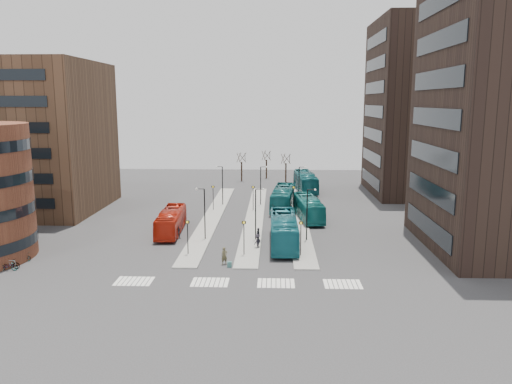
{
  "coord_description": "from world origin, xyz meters",
  "views": [
    {
      "loc": [
        4.85,
        -38.95,
        16.24
      ],
      "look_at": [
        2.47,
        22.52,
        5.0
      ],
      "focal_mm": 35.0,
      "sensor_mm": 36.0,
      "label": 1
    }
  ],
  "objects_px": {
    "commuter_b": "(258,235)",
    "bicycle_far": "(24,256)",
    "commuter_a": "(177,232)",
    "red_bus": "(171,221)",
    "traveller": "(224,256)",
    "commuter_c": "(257,241)",
    "teal_bus_d": "(305,182)",
    "bicycle_near": "(8,266)",
    "bicycle_mid": "(11,264)",
    "teal_bus_c": "(308,208)",
    "suitcase": "(230,264)",
    "teal_bus_b": "(283,198)",
    "teal_bus_a": "(284,230)"
  },
  "relations": [
    {
      "from": "suitcase",
      "to": "teal_bus_b",
      "type": "relative_size",
      "value": 0.05
    },
    {
      "from": "commuter_b",
      "to": "commuter_c",
      "type": "relative_size",
      "value": 1.06
    },
    {
      "from": "suitcase",
      "to": "red_bus",
      "type": "bearing_deg",
      "value": 122.79
    },
    {
      "from": "teal_bus_b",
      "to": "teal_bus_c",
      "type": "height_order",
      "value": "teal_bus_b"
    },
    {
      "from": "commuter_c",
      "to": "bicycle_far",
      "type": "height_order",
      "value": "commuter_c"
    },
    {
      "from": "commuter_a",
      "to": "red_bus",
      "type": "bearing_deg",
      "value": -73.58
    },
    {
      "from": "teal_bus_d",
      "to": "commuter_a",
      "type": "distance_m",
      "value": 36.81
    },
    {
      "from": "bicycle_near",
      "to": "teal_bus_c",
      "type": "bearing_deg",
      "value": -61.07
    },
    {
      "from": "commuter_c",
      "to": "bicycle_near",
      "type": "bearing_deg",
      "value": -36.14
    },
    {
      "from": "teal_bus_d",
      "to": "commuter_b",
      "type": "xyz_separation_m",
      "value": [
        -7.47,
        -33.75,
        -0.89
      ]
    },
    {
      "from": "traveller",
      "to": "bicycle_far",
      "type": "height_order",
      "value": "traveller"
    },
    {
      "from": "traveller",
      "to": "bicycle_mid",
      "type": "bearing_deg",
      "value": 161.72
    },
    {
      "from": "bicycle_mid",
      "to": "bicycle_far",
      "type": "xyz_separation_m",
      "value": [
        0.0,
        2.61,
        -0.08
      ]
    },
    {
      "from": "teal_bus_c",
      "to": "teal_bus_d",
      "type": "distance_m",
      "value": 21.71
    },
    {
      "from": "teal_bus_b",
      "to": "bicycle_near",
      "type": "relative_size",
      "value": 6.86
    },
    {
      "from": "commuter_c",
      "to": "traveller",
      "type": "bearing_deg",
      "value": 5.77
    },
    {
      "from": "red_bus",
      "to": "commuter_c",
      "type": "bearing_deg",
      "value": -32.43
    },
    {
      "from": "teal_bus_b",
      "to": "commuter_b",
      "type": "distance_m",
      "value": 18.74
    },
    {
      "from": "teal_bus_c",
      "to": "teal_bus_d",
      "type": "bearing_deg",
      "value": 81.2
    },
    {
      "from": "teal_bus_a",
      "to": "bicycle_far",
      "type": "xyz_separation_m",
      "value": [
        -26.88,
        -6.81,
        -1.29
      ]
    },
    {
      "from": "teal_bus_d",
      "to": "bicycle_mid",
      "type": "height_order",
      "value": "teal_bus_d"
    },
    {
      "from": "teal_bus_c",
      "to": "bicycle_near",
      "type": "bearing_deg",
      "value": -149.66
    },
    {
      "from": "suitcase",
      "to": "commuter_c",
      "type": "height_order",
      "value": "commuter_c"
    },
    {
      "from": "suitcase",
      "to": "traveller",
      "type": "xyz_separation_m",
      "value": [
        -0.58,
        0.8,
        0.62
      ]
    },
    {
      "from": "teal_bus_d",
      "to": "traveller",
      "type": "bearing_deg",
      "value": -108.88
    },
    {
      "from": "teal_bus_d",
      "to": "bicycle_mid",
      "type": "bearing_deg",
      "value": -130.16
    },
    {
      "from": "commuter_a",
      "to": "bicycle_near",
      "type": "xyz_separation_m",
      "value": [
        -14.19,
        -12.07,
        -0.38
      ]
    },
    {
      "from": "red_bus",
      "to": "suitcase",
      "type": "bearing_deg",
      "value": -59.33
    },
    {
      "from": "commuter_a",
      "to": "traveller",
      "type": "bearing_deg",
      "value": 115.49
    },
    {
      "from": "teal_bus_a",
      "to": "bicycle_far",
      "type": "relative_size",
      "value": 7.24
    },
    {
      "from": "bicycle_near",
      "to": "red_bus",
      "type": "bearing_deg",
      "value": -49.45
    },
    {
      "from": "traveller",
      "to": "commuter_c",
      "type": "bearing_deg",
      "value": 36.99
    },
    {
      "from": "suitcase",
      "to": "commuter_a",
      "type": "height_order",
      "value": "commuter_a"
    },
    {
      "from": "teal_bus_d",
      "to": "teal_bus_b",
      "type": "bearing_deg",
      "value": -110.57
    },
    {
      "from": "commuter_c",
      "to": "bicycle_mid",
      "type": "height_order",
      "value": "commuter_c"
    },
    {
      "from": "commuter_c",
      "to": "bicycle_far",
      "type": "distance_m",
      "value": 24.51
    },
    {
      "from": "teal_bus_c",
      "to": "commuter_c",
      "type": "relative_size",
      "value": 6.92
    },
    {
      "from": "bicycle_far",
      "to": "red_bus",
      "type": "bearing_deg",
      "value": -29.4
    },
    {
      "from": "suitcase",
      "to": "bicycle_far",
      "type": "distance_m",
      "value": 21.42
    },
    {
      "from": "red_bus",
      "to": "bicycle_near",
      "type": "bearing_deg",
      "value": -134.45
    },
    {
      "from": "red_bus",
      "to": "commuter_a",
      "type": "height_order",
      "value": "red_bus"
    },
    {
      "from": "teal_bus_a",
      "to": "commuter_c",
      "type": "relative_size",
      "value": 7.68
    },
    {
      "from": "bicycle_near",
      "to": "bicycle_mid",
      "type": "height_order",
      "value": "bicycle_mid"
    },
    {
      "from": "teal_bus_c",
      "to": "commuter_c",
      "type": "height_order",
      "value": "teal_bus_c"
    },
    {
      "from": "teal_bus_c",
      "to": "red_bus",
      "type": "bearing_deg",
      "value": -161.33
    },
    {
      "from": "commuter_b",
      "to": "commuter_c",
      "type": "bearing_deg",
      "value": -165.84
    },
    {
      "from": "teal_bus_d",
      "to": "commuter_b",
      "type": "relative_size",
      "value": 7.3
    },
    {
      "from": "commuter_b",
      "to": "bicycle_far",
      "type": "relative_size",
      "value": 1.0
    },
    {
      "from": "red_bus",
      "to": "commuter_a",
      "type": "relative_size",
      "value": 6.32
    },
    {
      "from": "traveller",
      "to": "teal_bus_c",
      "type": "bearing_deg",
      "value": 40.02
    }
  ]
}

